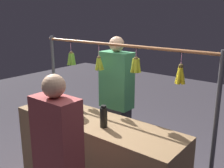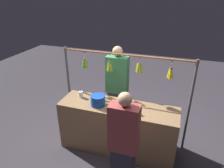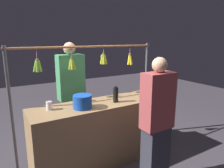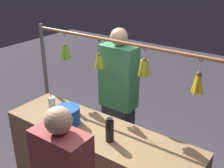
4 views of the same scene
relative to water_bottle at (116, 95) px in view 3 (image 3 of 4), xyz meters
name	(u,v)px [view 3 (image 3 of 4)]	position (x,y,z in m)	size (l,w,h in m)	color
ground_plane	(102,160)	(0.19, -0.08, -1.03)	(12.00, 12.00, 0.00)	#3D3840
market_counter	(102,132)	(0.19, -0.08, -0.57)	(2.03, 0.58, 0.92)	olive
display_rack	(89,77)	(0.20, -0.47, 0.20)	(2.35, 0.12, 1.73)	#4C4C51
water_bottle	(116,95)	(0.00, 0.00, 0.00)	(0.08, 0.08, 0.23)	black
blue_bucket	(82,102)	(0.51, 0.00, -0.02)	(0.25, 0.25, 0.18)	#1746AC
drink_cup	(49,106)	(0.91, -0.16, -0.05)	(0.08, 0.08, 0.17)	silver
vendor_person	(72,97)	(0.40, -0.73, -0.16)	(0.42, 0.23, 1.76)	#2D2D38
customer_person	(157,125)	(-0.14, 0.71, -0.23)	(0.38, 0.21, 1.61)	#2D2D38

